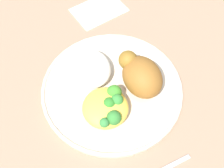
{
  "coord_description": "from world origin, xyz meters",
  "views": [
    {
      "loc": [
        -0.27,
        0.13,
        0.51
      ],
      "look_at": [
        0.0,
        0.0,
        0.03
      ],
      "focal_mm": 44.17,
      "sensor_mm": 36.0,
      "label": 1
    }
  ],
  "objects_px": {
    "roasted_chicken": "(141,75)",
    "napkin": "(99,10)",
    "plate": "(112,88)",
    "rice_pile": "(89,68)",
    "mac_cheese_with_broccoli": "(107,107)"
  },
  "relations": [
    {
      "from": "roasted_chicken",
      "to": "napkin",
      "type": "height_order",
      "value": "roasted_chicken"
    },
    {
      "from": "rice_pile",
      "to": "napkin",
      "type": "relative_size",
      "value": 0.8
    },
    {
      "from": "rice_pile",
      "to": "mac_cheese_with_broccoli",
      "type": "xyz_separation_m",
      "value": [
        -0.1,
        0.01,
        0.0
      ]
    },
    {
      "from": "plate",
      "to": "mac_cheese_with_broccoli",
      "type": "distance_m",
      "value": 0.06
    },
    {
      "from": "rice_pile",
      "to": "napkin",
      "type": "distance_m",
      "value": 0.21
    },
    {
      "from": "plate",
      "to": "mac_cheese_with_broccoli",
      "type": "xyz_separation_m",
      "value": [
        -0.05,
        0.03,
        0.03
      ]
    },
    {
      "from": "roasted_chicken",
      "to": "rice_pile",
      "type": "height_order",
      "value": "roasted_chicken"
    },
    {
      "from": "plate",
      "to": "rice_pile",
      "type": "distance_m",
      "value": 0.06
    },
    {
      "from": "roasted_chicken",
      "to": "rice_pile",
      "type": "distance_m",
      "value": 0.11
    },
    {
      "from": "plate",
      "to": "roasted_chicken",
      "type": "height_order",
      "value": "roasted_chicken"
    },
    {
      "from": "plate",
      "to": "rice_pile",
      "type": "xyz_separation_m",
      "value": [
        0.05,
        0.03,
        0.02
      ]
    },
    {
      "from": "mac_cheese_with_broccoli",
      "to": "napkin",
      "type": "xyz_separation_m",
      "value": [
        0.28,
        -0.11,
        -0.03
      ]
    },
    {
      "from": "mac_cheese_with_broccoli",
      "to": "roasted_chicken",
      "type": "bearing_deg",
      "value": -73.34
    },
    {
      "from": "roasted_chicken",
      "to": "mac_cheese_with_broccoli",
      "type": "bearing_deg",
      "value": 106.66
    },
    {
      "from": "roasted_chicken",
      "to": "napkin",
      "type": "xyz_separation_m",
      "value": [
        0.26,
        -0.02,
        -0.05
      ]
    }
  ]
}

